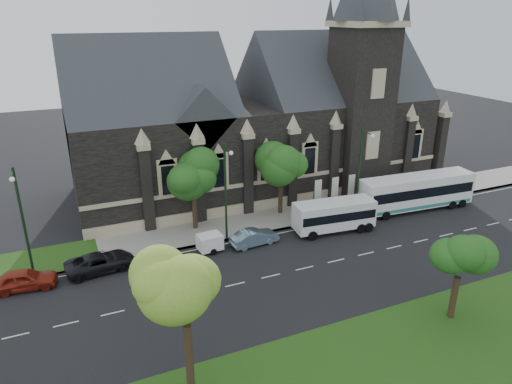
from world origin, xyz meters
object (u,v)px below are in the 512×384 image
street_lamp_mid (226,188)px  banner_flag_left (316,192)px  car_far_black (100,262)px  tree_park_east (461,255)px  banner_flag_center (333,190)px  sedan (254,237)px  tree_walk_left (194,171)px  tree_park_near (188,288)px  tree_walk_right (282,159)px  shuttle_bus (334,214)px  box_trailer (210,242)px  banner_flag_right (350,187)px  tour_coach (416,191)px  street_lamp_far (22,218)px  car_far_red (24,280)px  street_lamp_near (361,167)px

street_lamp_mid → banner_flag_left: size_ratio=2.25×
car_far_black → tree_park_east: bearing=-132.1°
banner_flag_center → sedan: banner_flag_center is taller
tree_park_east → tree_walk_left: (-11.97, 20.03, 1.12)m
tree_park_near → car_far_black: (-3.32, 14.97, -5.67)m
banner_flag_left → banner_flag_center: (2.00, 0.00, 0.00)m
tree_walk_right → shuttle_bus: tree_walk_right is taller
tree_walk_right → street_lamp_mid: (-7.21, -3.62, -0.71)m
box_trailer → sedan: (3.99, -0.39, -0.17)m
tree_park_east → box_trailer: bearing=129.1°
banner_flag_right → banner_flag_center: bearing=180.0°
shuttle_bus → box_trailer: 12.00m
sedan → tour_coach: bearing=-93.2°
street_lamp_far → car_far_black: street_lamp_far is taller
tree_walk_left → shuttle_bus: bearing=-26.2°
tree_park_near → sedan: bearing=55.7°
tree_park_near → tour_coach: size_ratio=0.67×
tree_park_east → street_lamp_mid: 19.32m
tree_park_east → banner_flag_center: 18.58m
tour_coach → box_trailer: 22.57m
banner_flag_right → banner_flag_left: bearing=180.0°
street_lamp_far → box_trailer: 14.60m
banner_flag_left → street_lamp_far: bearing=-175.9°
car_far_red → tree_park_east: bearing=-113.3°
car_far_black → banner_flag_right: bearing=-89.6°
banner_flag_right → box_trailer: (-16.38, -3.23, -1.50)m
sedan → car_far_red: size_ratio=0.95×
car_far_red → box_trailer: bearing=-83.7°
tree_walk_left → tour_coach: bearing=-12.0°
banner_flag_right → street_lamp_far: bearing=-176.4°
tree_park_near → shuttle_bus: tree_park_near is taller
street_lamp_mid → tree_park_east: bearing=-58.2°
tree_walk_right → street_lamp_far: (-23.21, -3.62, -0.71)m
street_lamp_mid → banner_flag_right: street_lamp_mid is taller
shuttle_bus → car_far_black: (-20.95, 1.24, -0.96)m
car_far_red → banner_flag_center: bearing=-77.5°
tour_coach → shuttle_bus: size_ratio=1.62×
tree_park_east → street_lamp_far: size_ratio=0.70×
tree_park_near → car_far_black: bearing=102.5°
tree_park_east → sedan: size_ratio=1.44×
street_lamp_mid → tree_walk_left: bearing=116.5°
tree_park_near → street_lamp_near: size_ratio=0.95×
street_lamp_far → car_far_black: 6.63m
shuttle_bus → street_lamp_mid: bearing=173.5°
tree_park_east → tour_coach: size_ratio=0.49×
shuttle_bus → sedan: 8.03m
tree_walk_left → box_trailer: bearing=-93.4°
banner_flag_center → car_far_red: size_ratio=0.87×
street_lamp_near → banner_flag_left: 4.99m
shuttle_bus → banner_flag_center: bearing=64.6°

